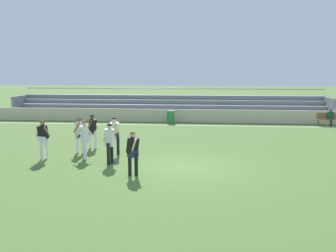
{
  "coord_description": "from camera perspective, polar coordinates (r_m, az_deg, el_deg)",
  "views": [
    {
      "loc": [
        0.93,
        -14.84,
        3.77
      ],
      "look_at": [
        -0.9,
        3.18,
        1.17
      ],
      "focal_mm": 41.69,
      "sensor_mm": 36.0,
      "label": 1
    }
  ],
  "objects": [
    {
      "name": "ground_plane",
      "position": [
        15.34,
        2.14,
        -6.07
      ],
      "size": [
        160.0,
        160.0,
        0.0
      ],
      "primitive_type": "plane",
      "color": "#4C6B30"
    },
    {
      "name": "player_dark_wide_left",
      "position": [
        14.0,
        -5.17,
        -3.47
      ],
      "size": [
        0.5,
        0.61,
        1.62
      ],
      "color": "black",
      "rests_on": "ground"
    },
    {
      "name": "trash_bin",
      "position": [
        27.91,
        0.38,
        1.33
      ],
      "size": [
        0.53,
        0.53,
        0.9
      ],
      "primitive_type": "cylinder",
      "color": "#2D7F3D",
      "rests_on": "ground"
    },
    {
      "name": "player_dark_dropping_back",
      "position": [
        19.15,
        -11.0,
        -0.35
      ],
      "size": [
        0.42,
        0.51,
        1.66
      ],
      "color": "white",
      "rests_on": "ground"
    },
    {
      "name": "sideline_wall",
      "position": [
        28.51,
        3.88,
        1.49
      ],
      "size": [
        48.0,
        0.16,
        0.94
      ],
      "primitive_type": "cube",
      "color": "beige",
      "rests_on": "ground"
    },
    {
      "name": "soccer_ball",
      "position": [
        16.83,
        -4.69,
        -4.44
      ],
      "size": [
        0.22,
        0.22,
        0.22
      ],
      "primitive_type": "sphere",
      "color": "white",
      "rests_on": "ground"
    },
    {
      "name": "bench_far_right",
      "position": [
        28.8,
        22.6,
        1.1
      ],
      "size": [
        1.8,
        0.4,
        0.9
      ],
      "color": "olive",
      "rests_on": "ground"
    },
    {
      "name": "player_white_deep_cover",
      "position": [
        18.19,
        -12.79,
        -0.8
      ],
      "size": [
        0.48,
        0.52,
        1.68
      ],
      "color": "white",
      "rests_on": "ground"
    },
    {
      "name": "field_line_sideline",
      "position": [
        26.87,
        3.75,
        0.08
      ],
      "size": [
        44.0,
        0.12,
        0.01
      ],
      "primitive_type": "cube",
      "color": "white",
      "rests_on": "ground"
    },
    {
      "name": "player_white_trailing_run",
      "position": [
        15.82,
        -8.51,
        -2.04
      ],
      "size": [
        0.55,
        0.38,
        1.67
      ],
      "color": "black",
      "rests_on": "ground"
    },
    {
      "name": "spectator_seated",
      "position": [
        28.67,
        22.68,
        1.38
      ],
      "size": [
        0.36,
        0.42,
        1.21
      ],
      "color": "#2D2D38",
      "rests_on": "ground"
    },
    {
      "name": "player_dark_wide_right",
      "position": [
        17.29,
        -17.8,
        -1.43
      ],
      "size": [
        0.54,
        0.47,
        1.69
      ],
      "color": "white",
      "rests_on": "ground"
    },
    {
      "name": "player_white_challenging",
      "position": [
        17.54,
        -7.84,
        -0.94
      ],
      "size": [
        0.5,
        0.6,
        1.71
      ],
      "color": "black",
      "rests_on": "ground"
    },
    {
      "name": "player_white_pressing_high",
      "position": [
        17.01,
        -12.12,
        -1.47
      ],
      "size": [
        0.71,
        0.48,
        1.65
      ],
      "color": "white",
      "rests_on": "ground"
    },
    {
      "name": "bleacher_stand",
      "position": [
        30.81,
        0.1,
        2.92
      ],
      "size": [
        24.6,
        3.03,
        2.29
      ],
      "color": "#9EA3AD",
      "rests_on": "ground"
    }
  ]
}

